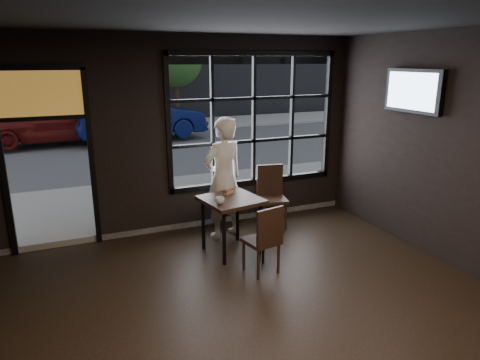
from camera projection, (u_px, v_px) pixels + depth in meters
name	position (u px, v px, depth m)	size (l,w,h in m)	color
floor	(288.00, 350.00, 4.30)	(6.00, 7.00, 0.02)	black
ceiling	(300.00, 7.00, 3.42)	(6.00, 7.00, 0.02)	black
window_frame	(254.00, 120.00, 7.36)	(3.06, 0.12, 2.28)	black
stained_transom	(40.00, 93.00, 5.98)	(1.20, 0.06, 0.70)	orange
street_asphalt	(94.00, 108.00, 25.60)	(60.00, 41.00, 0.04)	#545456
cafe_table	(231.00, 225.00, 6.36)	(0.79, 0.79, 0.86)	black
chair_near	(261.00, 238.00, 5.75)	(0.42, 0.42, 0.97)	black
chair_window	(273.00, 198.00, 7.30)	(0.46, 0.46, 1.06)	black
man	(223.00, 178.00, 6.79)	(0.72, 0.47, 1.96)	silver
hotdog	(229.00, 192.00, 6.46)	(0.20, 0.08, 0.06)	tan
cup	(220.00, 200.00, 6.00)	(0.12, 0.12, 0.10)	silver
tv	(414.00, 91.00, 6.23)	(0.12, 1.07, 0.63)	black
navy_car	(141.00, 118.00, 14.95)	(1.56, 4.47, 1.47)	#081142
maroon_car	(47.00, 120.00, 14.14)	(1.78, 4.42, 1.51)	#5D110E
tree_left	(18.00, 63.00, 15.94)	(2.21, 2.21, 3.77)	#332114
tree_right	(175.00, 61.00, 18.30)	(2.28, 2.28, 3.90)	#332114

